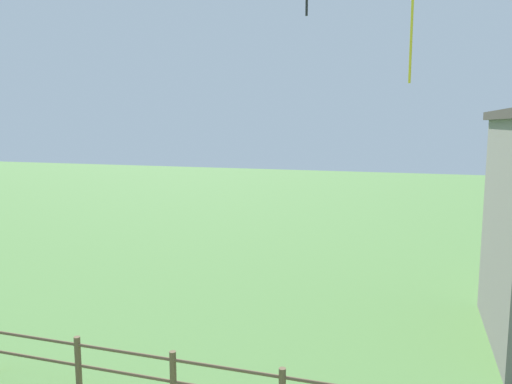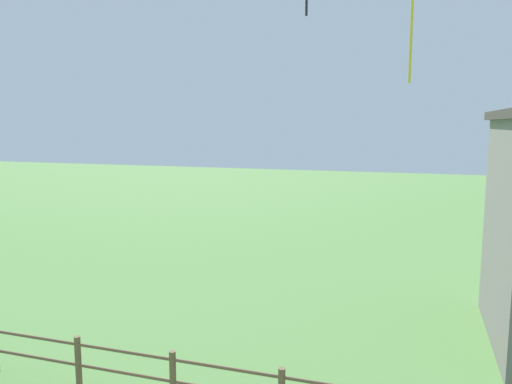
% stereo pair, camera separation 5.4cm
% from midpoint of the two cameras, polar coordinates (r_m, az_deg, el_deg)
% --- Properties ---
extents(wooden_fence, '(16.55, 0.14, 1.21)m').
position_cam_midpoint_polar(wooden_fence, '(10.75, -3.64, -21.07)').
color(wooden_fence, brown).
rests_on(wooden_fence, ground_plane).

